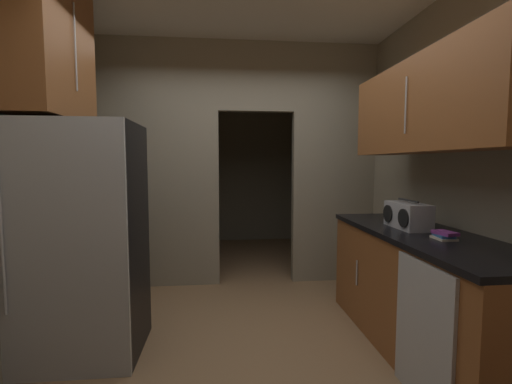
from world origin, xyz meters
TOP-DOWN VIEW (x-y plane):
  - ground at (0.00, 0.00)m, footprint 20.00×20.00m
  - kitchen_partition at (-0.05, 1.61)m, footprint 3.26×0.12m
  - adjoining_room_shell at (0.00, 3.28)m, footprint 3.26×2.43m
  - refrigerator at (-1.23, 0.14)m, footprint 0.81×0.72m
  - lower_cabinet_run at (1.29, -0.09)m, footprint 0.69×1.99m
  - dishwasher at (0.95, -0.65)m, footprint 0.02×0.56m
  - upper_cabinet_counterside at (1.29, -0.09)m, footprint 0.36×1.79m
  - upper_cabinet_fridgeside at (-1.45, 0.24)m, footprint 0.36×0.89m
  - boombox at (1.25, 0.10)m, footprint 0.21×0.41m
  - book_stack at (1.28, -0.33)m, footprint 0.13×0.17m

SIDE VIEW (x-z plane):
  - ground at x=0.00m, z-range 0.00..0.00m
  - dishwasher at x=0.95m, z-range 0.00..0.85m
  - lower_cabinet_run at x=1.29m, z-range 0.00..0.91m
  - refrigerator at x=-1.23m, z-range 0.00..1.72m
  - book_stack at x=1.28m, z-range 0.91..0.97m
  - boombox at x=1.25m, z-range 0.90..1.13m
  - adjoining_room_shell at x=0.00m, z-range 0.00..2.82m
  - kitchen_partition at x=-0.05m, z-range 0.10..2.91m
  - upper_cabinet_counterside at x=1.29m, z-range 1.50..2.18m
  - upper_cabinet_fridgeside at x=-1.45m, z-range 1.75..2.80m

